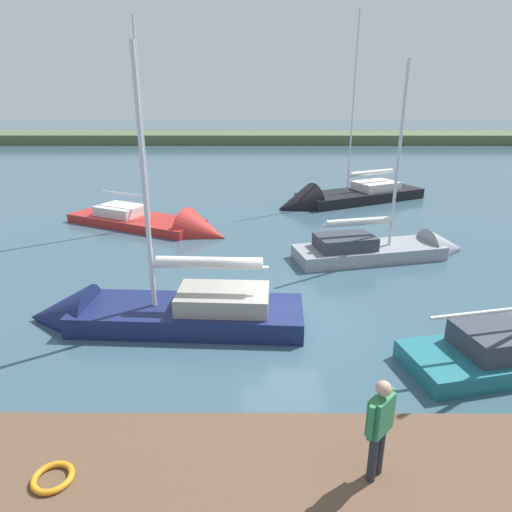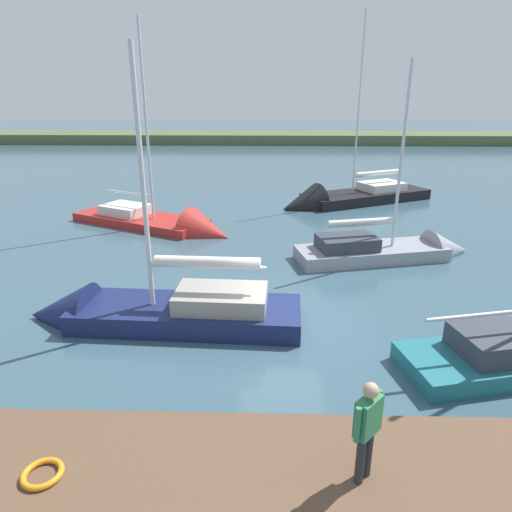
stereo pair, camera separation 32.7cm
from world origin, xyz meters
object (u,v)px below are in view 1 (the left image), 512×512
at_px(sailboat_inner_slip, 393,252).
at_px(life_ring_buoy, 53,478).
at_px(sailboat_near_dock, 337,201).
at_px(person_on_dock, 380,423).
at_px(sailboat_behind_pier, 165,227).
at_px(sailboat_far_right, 149,317).

bearing_deg(sailboat_inner_slip, life_ring_buoy, -139.69).
bearing_deg(sailboat_near_dock, life_ring_buoy, 42.43).
xyz_separation_m(sailboat_inner_slip, person_on_dock, (3.60, 11.63, 1.36)).
distance_m(sailboat_inner_slip, sailboat_behind_pier, 10.62).
bearing_deg(person_on_dock, sailboat_far_right, 173.22).
height_order(sailboat_inner_slip, sailboat_far_right, sailboat_far_right).
bearing_deg(sailboat_behind_pier, person_on_dock, -41.20).
height_order(sailboat_behind_pier, sailboat_near_dock, sailboat_near_dock).
bearing_deg(sailboat_inner_slip, sailboat_far_right, -159.65).
xyz_separation_m(life_ring_buoy, person_on_dock, (-5.07, -0.11, 0.98)).
bearing_deg(sailboat_behind_pier, sailboat_near_dock, 56.96).
relative_size(sailboat_behind_pier, person_on_dock, 5.92).
distance_m(life_ring_buoy, sailboat_near_dock, 22.36).
relative_size(sailboat_inner_slip, person_on_dock, 4.64).
relative_size(life_ring_buoy, sailboat_inner_slip, 0.08).
xyz_separation_m(life_ring_buoy, sailboat_near_dock, (-7.90, -20.91, -0.40)).
distance_m(sailboat_inner_slip, sailboat_far_right, 10.26).
relative_size(sailboat_inner_slip, sailboat_behind_pier, 0.78).
xyz_separation_m(life_ring_buoy, sailboat_far_right, (-0.12, -6.06, -0.35)).
xyz_separation_m(sailboat_inner_slip, sailboat_near_dock, (0.77, -9.17, -0.02)).
bearing_deg(sailboat_inner_slip, sailboat_behind_pier, 145.98).
bearing_deg(sailboat_near_dock, person_on_dock, 55.38).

